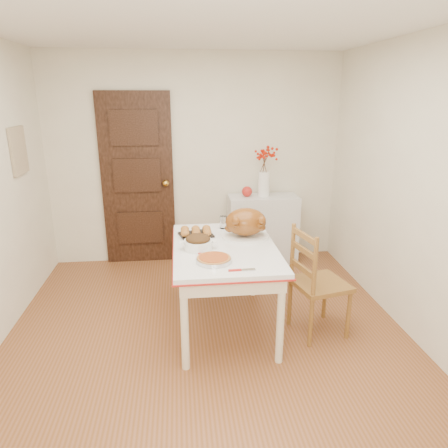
{
  "coord_description": "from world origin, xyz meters",
  "views": [
    {
      "loc": [
        -0.21,
        -2.93,
        2.01
      ],
      "look_at": [
        0.16,
        0.36,
        0.96
      ],
      "focal_mm": 32.7,
      "sensor_mm": 36.0,
      "label": 1
    }
  ],
  "objects": [
    {
      "name": "berry_vase",
      "position": [
        0.8,
        1.78,
        1.15
      ],
      "size": [
        0.32,
        0.32,
        0.62
      ],
      "primitive_type": null,
      "color": "white",
      "rests_on": "sideboard"
    },
    {
      "name": "door_back",
      "position": [
        -0.7,
        1.97,
        1.03
      ],
      "size": [
        0.85,
        0.06,
        2.06
      ],
      "primitive_type": "cube",
      "color": "black",
      "rests_on": "ground"
    },
    {
      "name": "photo_board",
      "position": [
        -1.73,
        1.2,
        1.5
      ],
      "size": [
        0.03,
        0.35,
        0.45
      ],
      "primitive_type": "cube",
      "color": "#C6B785",
      "rests_on": "ground"
    },
    {
      "name": "drinking_glass",
      "position": [
        0.2,
        0.79,
        0.84
      ],
      "size": [
        0.08,
        0.08,
        0.12
      ],
      "primitive_type": "cylinder",
      "rotation": [
        0.0,
        0.0,
        -0.16
      ],
      "color": "white",
      "rests_on": "kitchen_table"
    },
    {
      "name": "stuffing_dish",
      "position": [
        -0.07,
        0.26,
        0.84
      ],
      "size": [
        0.35,
        0.3,
        0.12
      ],
      "primitive_type": null,
      "rotation": [
        0.0,
        0.0,
        0.2
      ],
      "color": "#432B15",
      "rests_on": "kitchen_table"
    },
    {
      "name": "floor",
      "position": [
        0.0,
        0.0,
        0.0
      ],
      "size": [
        3.5,
        4.0,
        0.0
      ],
      "primitive_type": "cube",
      "color": "brown",
      "rests_on": "ground"
    },
    {
      "name": "pie_server",
      "position": [
        0.23,
        -0.21,
        0.78
      ],
      "size": [
        0.2,
        0.07,
        0.01
      ],
      "primitive_type": null,
      "rotation": [
        0.0,
        0.0,
        0.04
      ],
      "color": "silver",
      "rests_on": "kitchen_table"
    },
    {
      "name": "kitchen_table",
      "position": [
        0.16,
        0.31,
        0.39
      ],
      "size": [
        0.89,
        1.3,
        0.78
      ],
      "primitive_type": null,
      "color": "white",
      "rests_on": "floor"
    },
    {
      "name": "wall_front",
      "position": [
        0.0,
        -2.0,
        1.25
      ],
      "size": [
        3.5,
        0.0,
        2.5
      ],
      "primitive_type": "cube",
      "color": "silver",
      "rests_on": "ground"
    },
    {
      "name": "wall_back",
      "position": [
        0.0,
        2.0,
        1.25
      ],
      "size": [
        3.5,
        0.0,
        2.5
      ],
      "primitive_type": "cube",
      "color": "silver",
      "rests_on": "ground"
    },
    {
      "name": "rolls_tray",
      "position": [
        -0.07,
        0.6,
        0.82
      ],
      "size": [
        0.33,
        0.29,
        0.08
      ],
      "primitive_type": null,
      "rotation": [
        0.0,
        0.0,
        0.26
      ],
      "color": "#A66D2C",
      "rests_on": "kitchen_table"
    },
    {
      "name": "sideboard",
      "position": [
        0.8,
        1.78,
        0.42
      ],
      "size": [
        0.84,
        0.37,
        0.84
      ],
      "primitive_type": "cube",
      "color": "silver",
      "rests_on": "floor"
    },
    {
      "name": "apple",
      "position": [
        0.6,
        1.78,
        0.9
      ],
      "size": [
        0.13,
        0.13,
        0.13
      ],
      "primitive_type": "sphere",
      "color": "#B4211A",
      "rests_on": "sideboard"
    },
    {
      "name": "turkey_platter",
      "position": [
        0.37,
        0.49,
        0.91
      ],
      "size": [
        0.46,
        0.38,
        0.27
      ],
      "primitive_type": null,
      "rotation": [
        0.0,
        0.0,
        -0.1
      ],
      "color": "brown",
      "rests_on": "kitchen_table"
    },
    {
      "name": "chair_oak",
      "position": [
        0.97,
        0.14,
        0.48
      ],
      "size": [
        0.51,
        0.51,
        0.97
      ],
      "primitive_type": null,
      "rotation": [
        0.0,
        0.0,
        1.79
      ],
      "color": "brown",
      "rests_on": "floor"
    },
    {
      "name": "pumpkin_pie",
      "position": [
        0.04,
        -0.03,
        0.81
      ],
      "size": [
        0.31,
        0.31,
        0.06
      ],
      "primitive_type": "cylinder",
      "rotation": [
        0.0,
        0.0,
        -0.15
      ],
      "color": "#9A3D13",
      "rests_on": "kitchen_table"
    },
    {
      "name": "carving_knife",
      "position": [
        0.0,
        0.08,
        0.78
      ],
      "size": [
        0.2,
        0.21,
        0.01
      ],
      "primitive_type": null,
      "rotation": [
        0.0,
        0.0,
        -0.82
      ],
      "color": "silver",
      "rests_on": "kitchen_table"
    },
    {
      "name": "shaker_pair",
      "position": [
        0.44,
        0.85,
        0.82
      ],
      "size": [
        0.09,
        0.05,
        0.09
      ],
      "primitive_type": null,
      "rotation": [
        0.0,
        0.0,
        0.12
      ],
      "color": "white",
      "rests_on": "kitchen_table"
    },
    {
      "name": "wall_right",
      "position": [
        1.75,
        0.0,
        1.25
      ],
      "size": [
        0.0,
        4.0,
        2.5
      ],
      "primitive_type": "cube",
      "color": "silver",
      "rests_on": "ground"
    },
    {
      "name": "ceiling",
      "position": [
        0.0,
        0.0,
        2.5
      ],
      "size": [
        3.5,
        4.0,
        0.0
      ],
      "primitive_type": "cube",
      "color": "white",
      "rests_on": "ground"
    }
  ]
}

